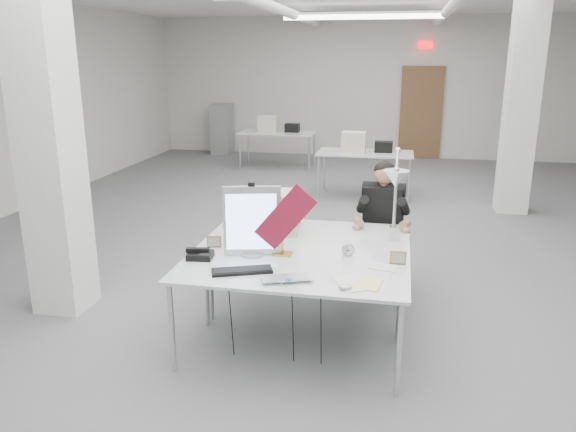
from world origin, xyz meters
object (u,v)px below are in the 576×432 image
Objects in this scene: laptop at (288,282)px; bankers_lamp at (282,235)px; office_chair at (382,233)px; seated_person at (383,205)px; architect_lamp at (395,197)px; desk_phone at (200,255)px; desk_main at (291,270)px; beige_monitor at (277,212)px; monitor at (252,221)px.

laptop is 1.11× the size of bankers_lamp.
laptop is (-0.60, -1.85, 0.18)m from office_chair.
seated_person is 0.94m from architect_lamp.
desk_phone is at bearing -164.84° from architect_lamp.
office_chair is 3.52× the size of bankers_lamp.
desk_phone is at bearing -152.47° from bankers_lamp.
desk_phone reaches higher than desk_main.
laptop is at bearing -80.07° from beige_monitor.
beige_monitor is at bearing 160.48° from architect_lamp.
laptop is 0.63m from bankers_lamp.
bankers_lamp is at bearing 85.73° from laptop.
seated_person is 1.12m from beige_monitor.
beige_monitor reaches higher than desk_phone.
beige_monitor is 1.14m from architect_lamp.
monitor is 0.64× the size of architect_lamp.
laptop is 0.41× the size of architect_lamp.
laptop is 1.87× the size of desk_phone.
beige_monitor is at bearing 115.29° from bankers_lamp.
monitor reaches higher than beige_monitor.
seated_person reaches higher than desk_main.
office_chair is 0.31m from seated_person.
office_chair is (0.64, 1.56, -0.15)m from desk_main.
bankers_lamp is (-0.13, 0.30, 0.18)m from desk_main.
laptop is at bearing -103.86° from seated_person.
office_chair is at bearing 92.51° from architect_lamp.
desk_main is 1.09m from architect_lamp.
seated_person is at bearing -85.32° from office_chair.
desk_main is at bearing -107.57° from office_chair.
seated_person reaches higher than laptop.
architect_lamp reaches higher than desk_main.
monitor reaches higher than desk_phone.
monitor is at bearing 146.19° from desk_main.
office_chair is 1.30× the size of architect_lamp.
architect_lamp is (0.12, -0.88, 0.31)m from seated_person.
seated_person is 1.60× the size of monitor.
desk_main is 4.52× the size of beige_monitor.
monitor is at bearing 15.82° from desk_phone.
desk_main is 4.85× the size of laptop.
bankers_lamp reaches higher than laptop.
beige_monitor reaches higher than desk_main.
bankers_lamp is 0.99m from architect_lamp.
desk_phone is 1.67m from architect_lamp.
seated_person is at bearing 38.64° from desk_phone.
office_chair is 2.96× the size of beige_monitor.
seated_person reaches higher than office_chair.
laptop is 1.25m from architect_lamp.
desk_phone is 0.96m from beige_monitor.
monitor is 0.27m from bankers_lamp.
desk_main is 1.69m from office_chair.
laptop is at bearing -65.51° from bankers_lamp.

